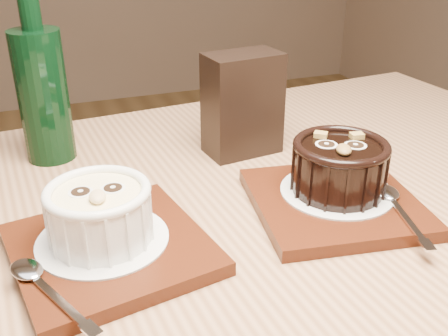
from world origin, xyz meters
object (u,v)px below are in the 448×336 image
at_px(tray_left, 111,249).
at_px(condiment_stand, 243,104).
at_px(ramekin_white, 99,211).
at_px(ramekin_dark, 340,164).
at_px(green_bottle, 42,91).
at_px(tray_right, 334,202).
at_px(table, 217,301).

bearing_deg(tray_left, condiment_stand, 41.05).
bearing_deg(tray_left, ramekin_white, 128.77).
bearing_deg(ramekin_dark, green_bottle, 164.65).
distance_m(tray_left, tray_right, 0.25).
bearing_deg(ramekin_dark, table, -151.13).
distance_m(tray_right, ramekin_dark, 0.04).
bearing_deg(green_bottle, tray_right, -41.21).
distance_m(tray_right, condiment_stand, 0.20).
distance_m(ramekin_white, ramekin_dark, 0.27).
xyz_separation_m(table, green_bottle, (-0.15, 0.26, 0.19)).
xyz_separation_m(ramekin_dark, condiment_stand, (-0.05, 0.17, 0.02)).
distance_m(table, tray_left, 0.15).
height_order(ramekin_white, tray_right, ramekin_white).
relative_size(tray_right, condiment_stand, 1.29).
bearing_deg(tray_right, condiment_stand, 102.04).
xyz_separation_m(table, tray_right, (0.14, 0.00, 0.10)).
bearing_deg(tray_left, ramekin_dark, 2.89).
xyz_separation_m(table, ramekin_dark, (0.15, 0.01, 0.14)).
xyz_separation_m(table, tray_left, (-0.11, -0.00, 0.10)).
bearing_deg(tray_right, ramekin_dark, 48.14).
xyz_separation_m(tray_right, green_bottle, (-0.29, 0.26, 0.09)).
distance_m(table, green_bottle, 0.35).
relative_size(tray_left, ramekin_white, 1.76).
height_order(tray_left, ramekin_dark, ramekin_dark).
distance_m(ramekin_white, green_bottle, 0.26).
bearing_deg(green_bottle, ramekin_white, -82.72).
bearing_deg(green_bottle, condiment_stand, -15.95).
bearing_deg(ramekin_dark, condiment_stand, 129.30).
bearing_deg(tray_right, tray_left, -179.16).
bearing_deg(ramekin_dark, tray_left, -153.13).
relative_size(table, tray_left, 7.02).
height_order(table, condiment_stand, condiment_stand).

